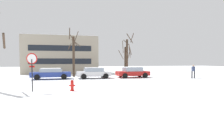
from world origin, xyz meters
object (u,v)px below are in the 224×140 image
object	(u,v)px
fire_hydrant	(72,85)
parked_car_white	(94,73)
parked_car_red	(133,72)
pedestrian_crossing	(193,70)
stop_sign	(32,65)
parked_car_blue	(51,73)

from	to	relation	value
fire_hydrant	parked_car_white	size ratio (longest dim) A/B	0.20
parked_car_white	parked_car_red	xyz separation A→B (m)	(5.06, -0.07, 0.01)
fire_hydrant	pedestrian_crossing	xyz separation A→B (m)	(14.84, 6.88, 0.56)
stop_sign	pedestrian_crossing	size ratio (longest dim) A/B	1.60
parked_car_white	fire_hydrant	bearing A→B (deg)	-106.35
stop_sign	fire_hydrant	bearing A→B (deg)	-5.61
fire_hydrant	parked_car_blue	xyz separation A→B (m)	(-2.21, 9.81, 0.26)
stop_sign	fire_hydrant	distance (m)	3.09
stop_sign	parked_car_red	xyz separation A→B (m)	(10.62, 9.39, -1.18)
parked_car_white	parked_car_red	size ratio (longest dim) A/B	0.99
parked_car_red	pedestrian_crossing	size ratio (longest dim) A/B	2.50
fire_hydrant	pedestrian_crossing	size ratio (longest dim) A/B	0.50
parked_car_red	parked_car_blue	bearing A→B (deg)	179.09
parked_car_white	pedestrian_crossing	world-z (taller)	pedestrian_crossing
pedestrian_crossing	parked_car_white	bearing A→B (deg)	166.64
stop_sign	parked_car_blue	xyz separation A→B (m)	(0.50, 9.55, -1.21)
parked_car_blue	parked_car_white	world-z (taller)	parked_car_white
fire_hydrant	parked_car_blue	bearing A→B (deg)	102.67
parked_car_blue	parked_car_red	distance (m)	10.12
parked_car_blue	parked_car_red	xyz separation A→B (m)	(10.11, -0.16, 0.03)
parked_car_blue	pedestrian_crossing	bearing A→B (deg)	-9.77
parked_car_blue	parked_car_white	bearing A→B (deg)	-1.01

